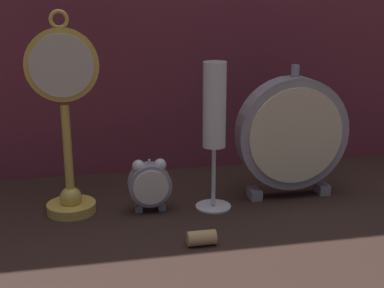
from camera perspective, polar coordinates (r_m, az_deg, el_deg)
name	(u,v)px	position (r m, az deg, el deg)	size (l,w,h in m)	color
ground_plane	(203,237)	(0.81, 1.16, -9.88)	(4.00, 4.00, 0.00)	black
pocket_watch_on_stand	(66,119)	(0.87, -13.34, 2.57)	(0.11, 0.08, 0.33)	gold
alarm_clock_twin_bell	(150,183)	(0.89, -4.53, -4.17)	(0.07, 0.03, 0.09)	gray
mantel_clock_silver	(292,134)	(0.94, 10.63, 1.06)	(0.20, 0.04, 0.24)	gray
champagne_flute	(214,118)	(0.87, 2.40, 2.84)	(0.06, 0.06, 0.25)	silver
wine_cork	(202,238)	(0.79, 1.03, -9.99)	(0.02, 0.02, 0.04)	tan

